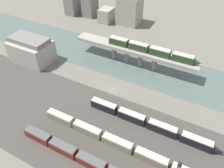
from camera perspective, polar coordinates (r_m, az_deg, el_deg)
The scene contains 12 objects.
ground_plane at distance 98.48m, azimuth 0.11°, elevation -1.45°, with size 400.00×400.00×0.00m, color #666056.
railbed_yard at distance 84.53m, azimuth -7.64°, elevation -11.02°, with size 280.00×42.00×0.01m, color #423D38.
river_water at distance 115.13m, azimuth 5.53°, elevation 5.34°, with size 320.00×29.77×0.01m, color #4C5B56.
bridge at distance 111.22m, azimuth 5.76°, elevation 8.37°, with size 64.12×7.05×8.91m.
train_on_bridge at distance 106.93m, azimuth 10.32°, elevation 8.72°, with size 45.85×3.11×3.69m.
train_yard_mid at distance 75.98m, azimuth 6.74°, elevation -17.23°, with size 76.26×2.71×3.49m.
train_yard_far at distance 83.58m, azimuth 9.86°, elevation -10.16°, with size 51.37×2.78×3.78m.
warehouse_building at distance 121.49m, azimuth -20.31°, elevation 8.39°, with size 20.76×14.15×13.14m.
city_block_far_left at distance 173.74m, azimuth -9.89°, elevation 19.92°, with size 8.39×13.99×13.72m, color slate.
city_block_left at distance 166.01m, azimuth -5.89°, elevation 21.10°, with size 8.21×10.65×23.45m, color slate.
city_block_center at distance 157.62m, azimuth -1.50°, elevation 17.49°, with size 8.29×10.33×9.38m, color gray.
city_block_right at distance 154.27m, azimuth 4.62°, elevation 18.76°, with size 14.44×13.26×18.81m, color gray.
Camera 1 is at (34.29, -65.16, 65.39)m, focal length 35.00 mm.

